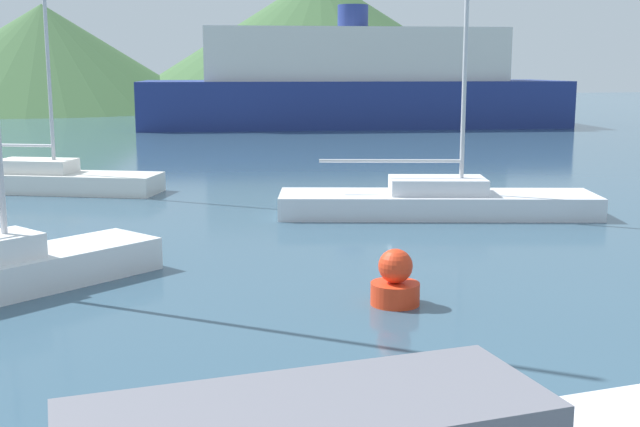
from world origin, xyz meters
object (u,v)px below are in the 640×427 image
Objects in this scene: sailboat_inner at (437,199)px; buoy_marker at (395,282)px; ferry_distant at (352,84)px; sailboat_outer at (38,178)px.

sailboat_inner reaches higher than buoy_marker.
sailboat_outer is at bearing -117.20° from ferry_distant.
sailboat_inner is 34.80m from ferry_distant.
ferry_distant is at bearing 92.29° from sailboat_inner.
sailboat_outer is at bearing 117.01° from buoy_marker.
sailboat_inner reaches higher than ferry_distant.
ferry_distant is at bearing 76.14° from buoy_marker.
sailboat_inner is 13.38m from sailboat_outer.
sailboat_outer is at bearing 161.56° from sailboat_inner.
sailboat_outer is 0.31× the size of ferry_distant.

